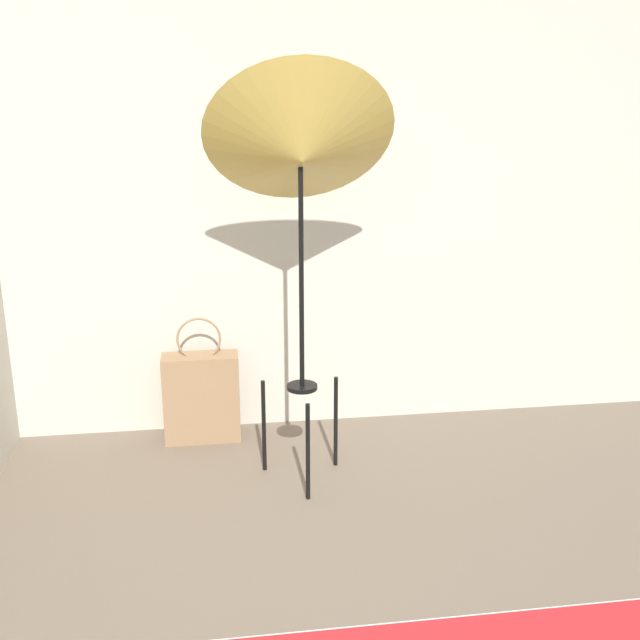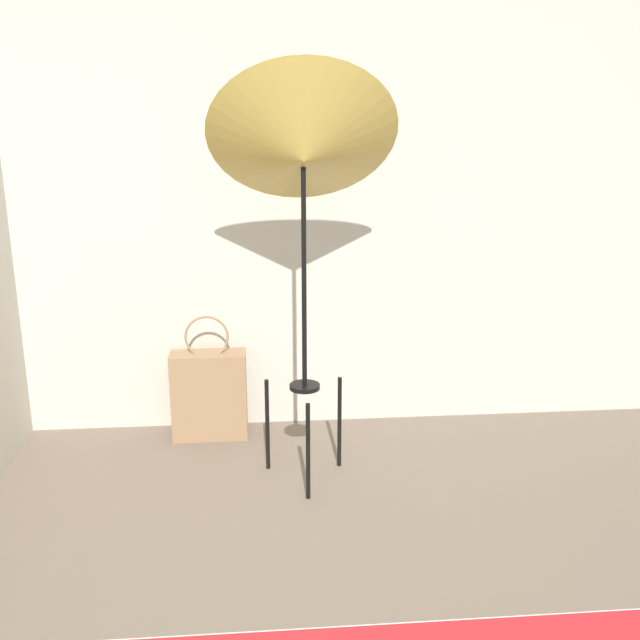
% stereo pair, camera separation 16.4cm
% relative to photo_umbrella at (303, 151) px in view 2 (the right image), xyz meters
% --- Properties ---
extents(wall_back, '(8.00, 0.05, 2.60)m').
position_rel_photo_umbrella_xyz_m(wall_back, '(-0.18, 0.67, -0.22)').
color(wall_back, beige).
rests_on(wall_back, ground_plane).
extents(photo_umbrella, '(0.82, 0.67, 1.89)m').
position_rel_photo_umbrella_xyz_m(photo_umbrella, '(0.00, 0.00, 0.00)').
color(photo_umbrella, black).
rests_on(photo_umbrella, ground_plane).
extents(tote_bag, '(0.39, 0.16, 0.67)m').
position_rel_photo_umbrella_xyz_m(tote_bag, '(-0.47, 0.49, -1.28)').
color(tote_bag, '#9E7A56').
rests_on(tote_bag, ground_plane).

